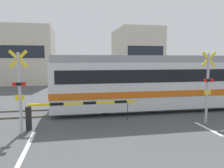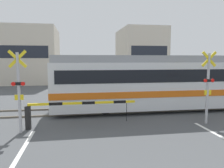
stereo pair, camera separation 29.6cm
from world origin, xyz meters
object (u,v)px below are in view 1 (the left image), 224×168
crossing_signal_left (20,88)px  crossing_signal_right (208,84)px  crossing_barrier_near (63,109)px  pedestrian (105,83)px  crossing_barrier_far (134,89)px  commuter_train (179,80)px

crossing_signal_left → crossing_signal_right: same height
crossing_barrier_near → pedestrian: (3.08, 8.43, 0.11)m
crossing_signal_left → crossing_signal_right: bearing=0.0°
crossing_signal_left → crossing_signal_right: (7.78, 0.00, 0.00)m
crossing_signal_left → pedestrian: (4.62, 8.82, -0.86)m
crossing_barrier_near → crossing_signal_left: crossing_signal_left is taller
crossing_barrier_near → crossing_barrier_far: 7.32m
crossing_barrier_far → crossing_signal_left: 8.71m
commuter_train → crossing_signal_left: size_ratio=4.54×
crossing_barrier_far → crossing_barrier_near: bearing=-130.0°
crossing_barrier_far → commuter_train: bearing=-58.6°
crossing_barrier_far → crossing_signal_right: size_ratio=1.43×
crossing_signal_left → pedestrian: crossing_signal_left is taller
crossing_signal_right → crossing_signal_left: bearing=180.0°
crossing_signal_right → crossing_barrier_far: bearing=104.4°
crossing_barrier_near → pedestrian: size_ratio=2.89×
commuter_train → crossing_signal_left: (-8.04, -3.05, 0.13)m
crossing_signal_left → crossing_barrier_near: bearing=14.2°
crossing_barrier_near → pedestrian: 8.98m
crossing_signal_right → pedestrian: size_ratio=2.02×
pedestrian → commuter_train: bearing=-59.4°
crossing_barrier_far → crossing_signal_right: 6.26m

